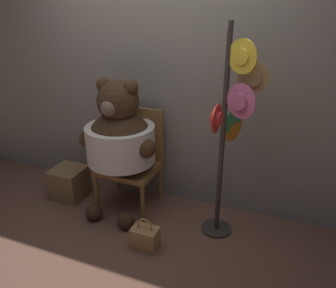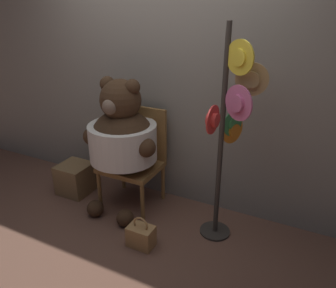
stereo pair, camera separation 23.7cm
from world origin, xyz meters
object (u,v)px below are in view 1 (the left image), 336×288
(hat_display_rack, at_px, (231,126))
(handbag_on_ground, at_px, (145,237))
(teddy_bear, at_px, (120,139))
(chair, at_px, (132,156))

(hat_display_rack, relative_size, handbag_on_ground, 6.28)
(teddy_bear, bearing_deg, chair, 80.66)
(teddy_bear, bearing_deg, handbag_on_ground, -44.90)
(chair, relative_size, hat_display_rack, 0.54)
(chair, height_order, hat_display_rack, hat_display_rack)
(handbag_on_ground, bearing_deg, hat_display_rack, 37.71)
(teddy_bear, xyz_separation_m, hat_display_rack, (1.05, -0.01, 0.28))
(chair, distance_m, handbag_on_ground, 0.88)
(teddy_bear, distance_m, hat_display_rack, 1.08)
(hat_display_rack, xyz_separation_m, handbag_on_ground, (-0.58, -0.45, -0.95))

